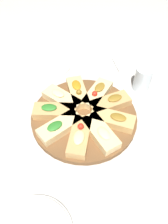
{
  "coord_description": "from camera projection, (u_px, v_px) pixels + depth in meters",
  "views": [
    {
      "loc": [
        -0.48,
        -0.06,
        0.6
      ],
      "look_at": [
        0.0,
        0.0,
        0.03
      ],
      "focal_mm": 35.0,
      "sensor_mm": 36.0,
      "label": 1
    }
  ],
  "objects": [
    {
      "name": "ground_plane",
      "position": [
        84.0,
        118.0,
        0.77
      ],
      "size": [
        3.0,
        3.0,
        0.0
      ],
      "primitive_type": "plane",
      "color": "beige"
    },
    {
      "name": "serving_board",
      "position": [
        84.0,
        116.0,
        0.76
      ],
      "size": [
        0.37,
        0.37,
        0.02
      ],
      "primitive_type": "cylinder",
      "color": "brown",
      "rests_on": "ground_plane"
    },
    {
      "name": "focaccia_slice_0",
      "position": [
        113.0,
        119.0,
        0.72
      ],
      "size": [
        0.09,
        0.16,
        0.04
      ],
      "color": "tan",
      "rests_on": "serving_board"
    },
    {
      "name": "focaccia_slice_1",
      "position": [
        110.0,
        103.0,
        0.77
      ],
      "size": [
        0.13,
        0.16,
        0.04
      ],
      "color": "tan",
      "rests_on": "serving_board"
    },
    {
      "name": "focaccia_slice_2",
      "position": [
        97.0,
        94.0,
        0.8
      ],
      "size": [
        0.16,
        0.11,
        0.05
      ],
      "color": "#E5C689",
      "rests_on": "serving_board"
    },
    {
      "name": "focaccia_slice_3",
      "position": [
        78.0,
        92.0,
        0.81
      ],
      "size": [
        0.16,
        0.11,
        0.05
      ],
      "color": "#DBB775",
      "rests_on": "serving_board"
    },
    {
      "name": "focaccia_slice_4",
      "position": [
        62.0,
        99.0,
        0.78
      ],
      "size": [
        0.12,
        0.16,
        0.04
      ],
      "color": "#E5C689",
      "rests_on": "serving_board"
    },
    {
      "name": "focaccia_slice_5",
      "position": [
        55.0,
        111.0,
        0.75
      ],
      "size": [
        0.07,
        0.15,
        0.04
      ],
      "color": "tan",
      "rests_on": "serving_board"
    },
    {
      "name": "focaccia_slice_6",
      "position": [
        60.0,
        127.0,
        0.7
      ],
      "size": [
        0.15,
        0.14,
        0.04
      ],
      "color": "#E5C689",
      "rests_on": "serving_board"
    },
    {
      "name": "focaccia_slice_7",
      "position": [
        79.0,
        136.0,
        0.68
      ],
      "size": [
        0.15,
        0.06,
        0.05
      ],
      "color": "tan",
      "rests_on": "serving_board"
    },
    {
      "name": "focaccia_slice_8",
      "position": [
        100.0,
        133.0,
        0.69
      ],
      "size": [
        0.15,
        0.14,
        0.04
      ],
      "color": "#E5C689",
      "rests_on": "serving_board"
    },
    {
      "name": "plate_right",
      "position": [
        49.0,
        64.0,
        0.96
      ],
      "size": [
        0.19,
        0.19,
        0.02
      ],
      "color": "white",
      "rests_on": "ground_plane"
    },
    {
      "name": "water_glass",
      "position": [
        143.0,
        79.0,
        0.83
      ],
      "size": [
        0.06,
        0.06,
        0.1
      ],
      "primitive_type": "cylinder",
      "color": "silver",
      "rests_on": "ground_plane"
    },
    {
      "name": "napkin_stack",
      "position": [
        124.0,
        63.0,
        0.97
      ],
      "size": [
        0.12,
        0.12,
        0.01
      ],
      "primitive_type": "cube",
      "rotation": [
        0.0,
        0.0,
        0.36
      ],
      "color": "white",
      "rests_on": "ground_plane"
    }
  ]
}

